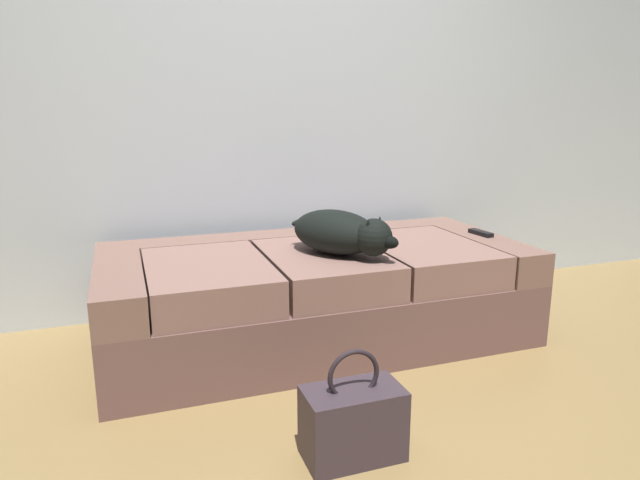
{
  "coord_description": "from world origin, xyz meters",
  "views": [
    {
      "loc": [
        -0.86,
        -1.42,
        1.12
      ],
      "look_at": [
        0.0,
        1.0,
        0.51
      ],
      "focal_mm": 31.65,
      "sensor_mm": 36.0,
      "label": 1
    }
  ],
  "objects_px": {
    "couch": "(316,294)",
    "dog_dark": "(342,233)",
    "tv_remote": "(481,233)",
    "handbag": "(353,422)"
  },
  "relations": [
    {
      "from": "handbag",
      "to": "dog_dark",
      "type": "bearing_deg",
      "value": 71.01
    },
    {
      "from": "tv_remote",
      "to": "handbag",
      "type": "xyz_separation_m",
      "value": [
        -1.12,
        -0.94,
        -0.34
      ]
    },
    {
      "from": "tv_remote",
      "to": "handbag",
      "type": "distance_m",
      "value": 1.5
    },
    {
      "from": "handbag",
      "to": "couch",
      "type": "bearing_deg",
      "value": 77.61
    },
    {
      "from": "tv_remote",
      "to": "handbag",
      "type": "relative_size",
      "value": 0.4
    },
    {
      "from": "couch",
      "to": "dog_dark",
      "type": "distance_m",
      "value": 0.37
    },
    {
      "from": "couch",
      "to": "handbag",
      "type": "relative_size",
      "value": 5.3
    },
    {
      "from": "dog_dark",
      "to": "couch",
      "type": "bearing_deg",
      "value": 113.13
    },
    {
      "from": "couch",
      "to": "dog_dark",
      "type": "bearing_deg",
      "value": -66.87
    },
    {
      "from": "couch",
      "to": "handbag",
      "type": "distance_m",
      "value": 0.99
    }
  ]
}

